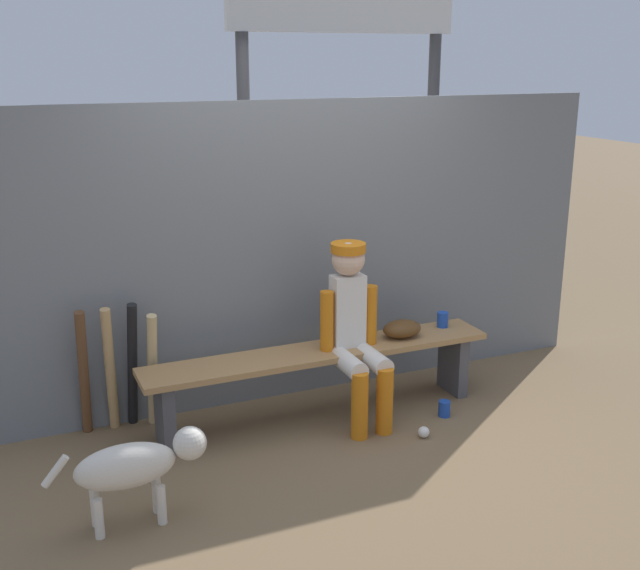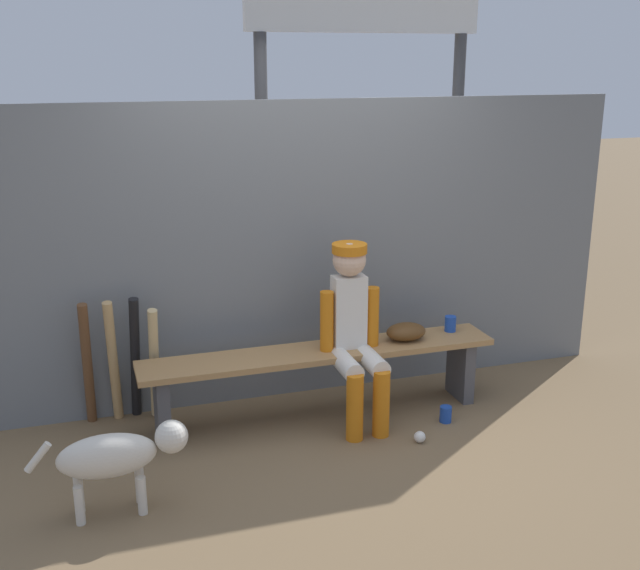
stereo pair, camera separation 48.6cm
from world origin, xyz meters
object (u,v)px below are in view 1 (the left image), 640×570
object	(u,v)px
bat_aluminum_black	(132,365)
scoreboard	(351,23)
dog	(137,465)
baseball_glove	(402,329)
cup_on_bench	(443,320)
cup_on_ground	(444,409)
bat_wood_tan	(110,370)
player_seated	(355,327)
bat_wood_natural	(152,370)
baseball	(424,432)
dugout_bench	(320,365)
bat_wood_dark	(84,373)

from	to	relation	value
bat_aluminum_black	scoreboard	distance (m)	3.17
dog	bat_aluminum_black	bearing A→B (deg)	80.32
baseball_glove	scoreboard	world-z (taller)	scoreboard
bat_aluminum_black	cup_on_bench	bearing A→B (deg)	-7.09
cup_on_ground	bat_wood_tan	bearing A→B (deg)	162.48
bat_aluminum_black	cup_on_bench	world-z (taller)	bat_aluminum_black
player_seated	bat_wood_natural	world-z (taller)	player_seated
player_seated	baseball	size ratio (longest dim) A/B	16.20
cup_on_ground	baseball	bearing A→B (deg)	-143.60
bat_wood_tan	cup_on_ground	xyz separation A→B (m)	(2.10, -0.66, -0.38)
scoreboard	bat_aluminum_black	bearing A→B (deg)	-152.41
baseball_glove	cup_on_ground	bearing A→B (deg)	-64.39
dugout_bench	cup_on_bench	distance (m)	1.01
baseball_glove	bat_aluminum_black	size ratio (longest dim) A/B	0.32
cup_on_ground	dog	bearing A→B (deg)	-168.56
bat_wood_tan	scoreboard	world-z (taller)	scoreboard
dugout_bench	bat_aluminum_black	distance (m)	1.23
dugout_bench	bat_wood_natural	world-z (taller)	bat_wood_natural
dugout_bench	dog	world-z (taller)	dog
bat_wood_natural	baseball	world-z (taller)	bat_wood_natural
baseball	cup_on_bench	distance (m)	0.94
player_seated	dog	world-z (taller)	player_seated
player_seated	baseball	xyz separation A→B (m)	(0.29, -0.43, -0.62)
player_seated	bat_wood_tan	world-z (taller)	player_seated
baseball	bat_wood_tan	bearing A→B (deg)	154.25
bat_aluminum_black	bat_wood_dark	world-z (taller)	bat_aluminum_black
cup_on_bench	scoreboard	size ratio (longest dim) A/B	0.03
bat_wood_natural	bat_wood_dark	size ratio (longest dim) A/B	0.94
bat_wood_natural	bat_aluminum_black	size ratio (longest dim) A/B	0.92
baseball_glove	cup_on_ground	xyz separation A→B (m)	(0.16, -0.33, -0.49)
bat_wood_natural	scoreboard	distance (m)	3.14
cup_on_ground	scoreboard	distance (m)	3.09
baseball_glove	bat_aluminum_black	xyz separation A→B (m)	(-1.80, 0.34, -0.10)
dugout_bench	bat_wood_dark	size ratio (longest dim) A/B	2.77
bat_wood_natural	cup_on_bench	bearing A→B (deg)	-6.03
bat_aluminum_black	scoreboard	size ratio (longest dim) A/B	0.24
player_seated	bat_wood_tan	bearing A→B (deg)	163.71
bat_aluminum_black	cup_on_ground	xyz separation A→B (m)	(1.96, -0.67, -0.39)
player_seated	baseball_glove	distance (m)	0.45
baseball	player_seated	bearing A→B (deg)	124.19
player_seated	bat_aluminum_black	bearing A→B (deg)	161.87
baseball_glove	dog	world-z (taller)	baseball_glove
bat_wood_tan	baseball	world-z (taller)	bat_wood_tan
bat_wood_dark	baseball	xyz separation A→B (m)	(1.98, -0.88, -0.40)
bat_aluminum_black	bat_wood_tan	world-z (taller)	bat_aluminum_black
bat_aluminum_black	baseball_glove	bearing A→B (deg)	-10.61
scoreboard	cup_on_ground	bearing A→B (deg)	-93.14
bat_wood_natural	bat_wood_dark	world-z (taller)	bat_wood_dark
cup_on_ground	dog	distance (m)	2.21
bat_aluminum_black	bat_wood_dark	bearing A→B (deg)	179.67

